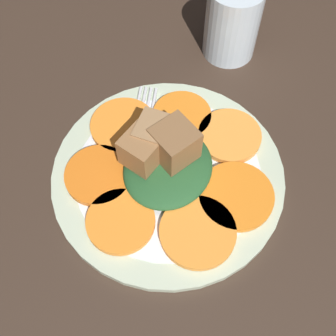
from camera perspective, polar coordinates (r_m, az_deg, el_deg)
The scene contains 12 objects.
table_slab at distance 51.16cm, azimuth 0.00°, elevation -1.71°, with size 120.00×120.00×2.00cm, color #38281E.
plate at distance 49.82cm, azimuth 0.00°, elevation -0.90°, with size 27.37×27.37×1.05cm.
carrot_slice_0 at distance 53.30cm, azimuth 1.89°, elevation 7.10°, with size 7.38×7.38×0.81cm, color orange.
carrot_slice_1 at distance 52.69cm, azimuth -6.06°, elevation 5.76°, with size 8.19×8.19×0.81cm, color orange.
carrot_slice_2 at distance 49.34cm, azimuth -9.41°, elevation -0.94°, with size 7.83×7.83×0.81cm, color orange.
carrot_slice_3 at distance 46.48cm, azimuth -6.44°, elevation -7.17°, with size 7.60×7.60×0.81cm, color orange.
carrot_slice_4 at distance 45.85cm, azimuth 4.05°, elevation -8.62°, with size 8.36×8.36×0.81cm, color orange.
carrot_slice_5 at distance 48.07cm, azimuth 9.21°, elevation -3.72°, with size 8.54×8.54×0.81cm, color orange.
carrot_slice_6 at distance 52.07cm, azimuth 8.33°, elevation 4.36°, with size 7.74×7.74×0.81cm, color #F99438.
center_pile at distance 47.45cm, azimuth -0.63°, elevation 1.64°, with size 11.10×9.99×6.49cm.
fork at distance 51.47cm, azimuth -4.02°, elevation 3.68°, with size 16.90×8.65×0.40cm.
water_glass at distance 59.97cm, azimuth 8.71°, elevation 19.04°, with size 7.34×7.34×10.31cm.
Camera 1 is at (20.51, 12.32, 46.22)cm, focal length 45.00 mm.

